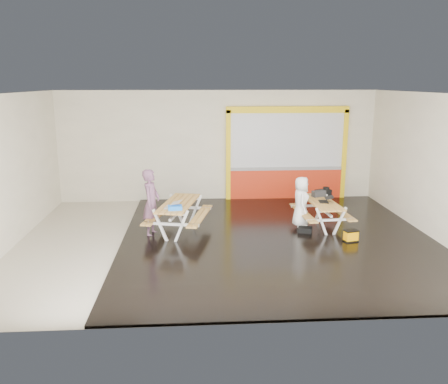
{
  "coord_description": "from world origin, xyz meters",
  "views": [
    {
      "loc": [
        -0.75,
        -10.68,
        3.76
      ],
      "look_at": [
        0.0,
        0.9,
        1.0
      ],
      "focal_mm": 37.36,
      "sensor_mm": 36.0,
      "label": 1
    }
  ],
  "objects": [
    {
      "name": "person_right",
      "position": [
        1.97,
        0.72,
        0.76
      ],
      "size": [
        0.46,
        0.66,
        1.29
      ],
      "primitive_type": "imported",
      "rotation": [
        0.0,
        0.0,
        1.49
      ],
      "color": "white",
      "rests_on": "deck"
    },
    {
      "name": "picnic_table_right",
      "position": [
        2.55,
        0.83,
        0.56
      ],
      "size": [
        1.34,
        1.89,
        0.72
      ],
      "color": "tan",
      "rests_on": "deck"
    },
    {
      "name": "person_left",
      "position": [
        -1.82,
        0.52,
        0.84
      ],
      "size": [
        0.54,
        0.7,
        1.69
      ],
      "primitive_type": "imported",
      "rotation": [
        0.0,
        0.0,
        1.32
      ],
      "color": "#734A66",
      "rests_on": "deck"
    },
    {
      "name": "laptop_right",
      "position": [
        2.62,
        0.77,
        0.78
      ],
      "size": [
        0.4,
        0.36,
        0.15
      ],
      "color": "black",
      "rests_on": "picnic_table_right"
    },
    {
      "name": "deck",
      "position": [
        1.25,
        0.0,
        0.03
      ],
      "size": [
        7.5,
        7.98,
        0.05
      ],
      "primitive_type": "cube",
      "color": "black",
      "rests_on": "room"
    },
    {
      "name": "blue_pouch",
      "position": [
        -1.22,
        0.02,
        0.85
      ],
      "size": [
        0.35,
        0.26,
        0.1
      ],
      "primitive_type": "cube",
      "rotation": [
        0.0,
        0.0,
        0.09
      ],
      "color": "blue",
      "rests_on": "picnic_table_left"
    },
    {
      "name": "kiosk",
      "position": [
        2.2,
        3.93,
        1.44
      ],
      "size": [
        3.88,
        0.16,
        3.0
      ],
      "color": "red",
      "rests_on": "room"
    },
    {
      "name": "room",
      "position": [
        0.0,
        0.0,
        1.75
      ],
      "size": [
        10.02,
        8.02,
        3.52
      ],
      "color": "beige",
      "rests_on": "ground"
    },
    {
      "name": "picnic_table_left",
      "position": [
        -1.16,
        0.66,
        0.61
      ],
      "size": [
        1.76,
        2.25,
        0.8
      ],
      "color": "tan",
      "rests_on": "deck"
    },
    {
      "name": "laptop_left",
      "position": [
        -1.29,
        0.2,
        0.85
      ],
      "size": [
        0.45,
        0.42,
        0.16
      ],
      "color": "silver",
      "rests_on": "picnic_table_left"
    },
    {
      "name": "toolbox",
      "position": [
        2.6,
        1.35,
        0.81
      ],
      "size": [
        0.39,
        0.28,
        0.21
      ],
      "color": "black",
      "rests_on": "picnic_table_right"
    },
    {
      "name": "fluke_bag",
      "position": [
        2.94,
        -0.38,
        0.18
      ],
      "size": [
        0.36,
        0.28,
        0.28
      ],
      "color": "black",
      "rests_on": "deck"
    },
    {
      "name": "dark_case",
      "position": [
        2.02,
        0.37,
        0.11
      ],
      "size": [
        0.41,
        0.35,
        0.13
      ],
      "primitive_type": "cube",
      "rotation": [
        0.0,
        0.0,
        -0.33
      ],
      "color": "black",
      "rests_on": "deck"
    },
    {
      "name": "backpack",
      "position": [
        2.91,
        1.74,
        0.66
      ],
      "size": [
        0.31,
        0.24,
        0.46
      ],
      "color": "black",
      "rests_on": "picnic_table_right"
    }
  ]
}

